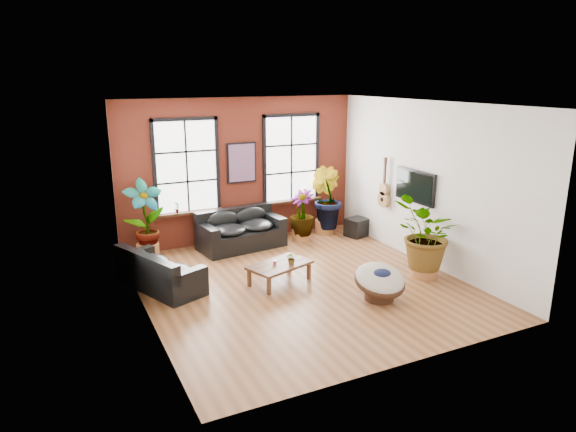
% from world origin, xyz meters
% --- Properties ---
extents(room, '(6.04, 6.54, 3.54)m').
position_xyz_m(room, '(0.00, 0.15, 1.75)').
color(room, brown).
rests_on(room, ground).
extents(sofa_back, '(2.10, 1.21, 0.92)m').
position_xyz_m(sofa_back, '(-0.28, 2.66, 0.41)').
color(sofa_back, black).
rests_on(sofa_back, ground).
extents(sofa_left, '(1.48, 2.09, 0.76)m').
position_xyz_m(sofa_left, '(-2.58, 1.01, 0.35)').
color(sofa_left, black).
rests_on(sofa_left, ground).
extents(coffee_table, '(1.40, 1.07, 0.48)m').
position_xyz_m(coffee_table, '(-0.35, 0.25, 0.35)').
color(coffee_table, '#4D2E1C').
rests_on(coffee_table, ground).
extents(papasan_chair, '(1.01, 1.03, 0.70)m').
position_xyz_m(papasan_chair, '(0.97, -1.27, 0.36)').
color(papasan_chair, '#382114').
rests_on(papasan_chair, ground).
extents(poster, '(0.74, 0.06, 0.98)m').
position_xyz_m(poster, '(0.00, 3.18, 1.95)').
color(poster, black).
rests_on(poster, room).
extents(tv_wall_unit, '(0.13, 1.86, 1.20)m').
position_xyz_m(tv_wall_unit, '(2.93, 0.60, 1.54)').
color(tv_wall_unit, black).
rests_on(tv_wall_unit, room).
extents(media_box, '(0.67, 0.61, 0.46)m').
position_xyz_m(media_box, '(2.74, 2.19, 0.23)').
color(media_box, black).
rests_on(media_box, ground).
extents(pot_back_left, '(0.55, 0.55, 0.37)m').
position_xyz_m(pot_back_left, '(-2.44, 2.77, 0.18)').
color(pot_back_left, '#A96837').
rests_on(pot_back_left, ground).
extents(pot_back_right, '(0.61, 0.61, 0.37)m').
position_xyz_m(pot_back_right, '(2.12, 2.77, 0.18)').
color(pot_back_right, '#A96837').
rests_on(pot_back_right, ground).
extents(pot_right_wall, '(0.65, 0.65, 0.40)m').
position_xyz_m(pot_right_wall, '(2.46, -0.73, 0.20)').
color(pot_right_wall, '#A96837').
rests_on(pot_right_wall, ground).
extents(pot_mid, '(0.49, 0.49, 0.32)m').
position_xyz_m(pot_mid, '(1.28, 2.53, 0.16)').
color(pot_mid, '#A96837').
rests_on(pot_mid, ground).
extents(floor_plant_back_left, '(0.96, 0.72, 1.67)m').
position_xyz_m(floor_plant_back_left, '(-2.44, 2.79, 0.99)').
color(floor_plant_back_left, '#1B6524').
rests_on(floor_plant_back_left, ground).
extents(floor_plant_back_right, '(0.90, 1.02, 1.58)m').
position_xyz_m(floor_plant_back_right, '(2.13, 2.77, 0.94)').
color(floor_plant_back_right, '#1B6524').
rests_on(floor_plant_back_right, ground).
extents(floor_plant_right_wall, '(1.73, 1.66, 1.49)m').
position_xyz_m(floor_plant_right_wall, '(2.43, -0.77, 0.90)').
color(floor_plant_right_wall, '#1B6524').
rests_on(floor_plant_right_wall, ground).
extents(floor_plant_mid, '(0.86, 0.86, 1.13)m').
position_xyz_m(floor_plant_mid, '(1.30, 2.51, 0.71)').
color(floor_plant_mid, '#1B6524').
rests_on(floor_plant_mid, ground).
extents(table_plant, '(0.27, 0.25, 0.25)m').
position_xyz_m(table_plant, '(-0.14, 0.14, 0.52)').
color(table_plant, '#1B6524').
rests_on(table_plant, coffee_table).
extents(sill_plant_left, '(0.17, 0.17, 0.27)m').
position_xyz_m(sill_plant_left, '(-1.65, 3.13, 1.04)').
color(sill_plant_left, '#1B6524').
rests_on(sill_plant_left, room).
extents(sill_plant_right, '(0.19, 0.19, 0.27)m').
position_xyz_m(sill_plant_right, '(1.70, 3.13, 1.04)').
color(sill_plant_right, '#1B6524').
rests_on(sill_plant_right, room).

